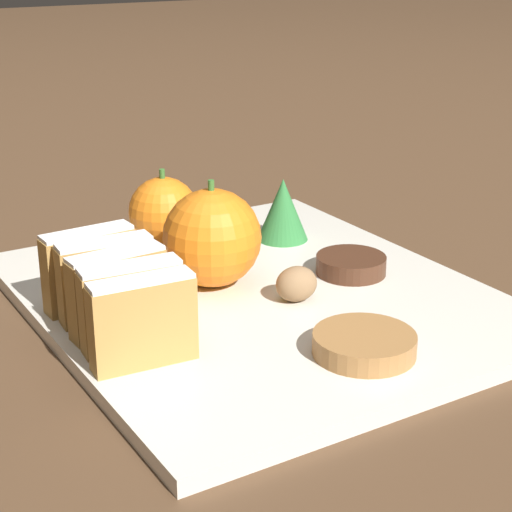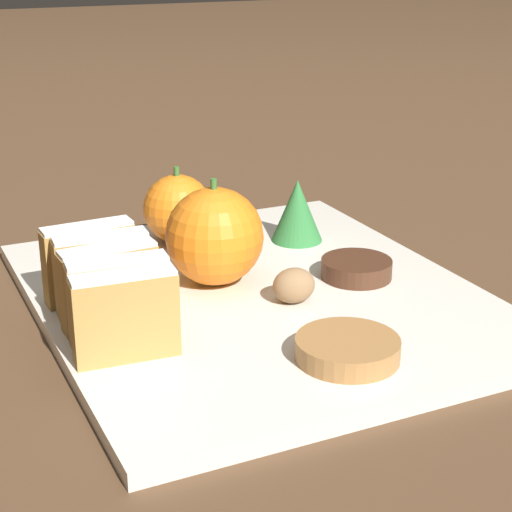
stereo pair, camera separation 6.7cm
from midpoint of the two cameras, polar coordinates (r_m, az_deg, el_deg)
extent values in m
plane|color=#513823|center=(0.69, 2.80, -3.33)|extent=(6.00, 6.00, 0.00)
cube|color=silver|center=(0.68, 2.81, -2.87)|extent=(0.33, 0.39, 0.01)
cube|color=#B28442|center=(0.57, -5.37, -4.23)|extent=(0.07, 0.02, 0.06)
cube|color=white|center=(0.56, -5.48, -1.35)|extent=(0.07, 0.02, 0.00)
cube|color=#B28442|center=(0.59, -5.91, -3.17)|extent=(0.07, 0.03, 0.06)
cube|color=white|center=(0.58, -6.02, -0.39)|extent=(0.07, 0.02, 0.00)
cube|color=#B28442|center=(0.62, -6.67, -2.23)|extent=(0.07, 0.02, 0.06)
cube|color=white|center=(0.60, -6.79, 0.46)|extent=(0.07, 0.02, 0.00)
cube|color=#B28442|center=(0.64, -7.25, -1.34)|extent=(0.07, 0.02, 0.06)
cube|color=white|center=(0.63, -7.38, 1.25)|extent=(0.07, 0.02, 0.00)
cube|color=#B28442|center=(0.66, -8.22, -0.59)|extent=(0.07, 0.02, 0.06)
cube|color=white|center=(0.65, -8.36, 1.92)|extent=(0.07, 0.02, 0.00)
sphere|color=orange|center=(0.78, -2.80, 3.12)|extent=(0.06, 0.06, 0.06)
cylinder|color=#38702D|center=(0.77, -2.84, 5.57)|extent=(0.00, 0.01, 0.01)
sphere|color=orange|center=(0.68, 0.02, 1.27)|extent=(0.08, 0.08, 0.08)
cylinder|color=#38702D|center=(0.67, 0.02, 4.72)|extent=(0.00, 0.01, 0.01)
ellipsoid|color=#8E6B47|center=(0.66, 5.46, -2.03)|extent=(0.03, 0.03, 0.03)
cylinder|color=#472819|center=(0.72, 9.39, -0.88)|extent=(0.06, 0.06, 0.02)
cylinder|color=#A3703D|center=(0.58, 9.45, -6.22)|extent=(0.07, 0.07, 0.02)
cone|color=#2D7538|center=(0.79, 5.20, 3.01)|extent=(0.05, 0.05, 0.06)
camera|label=1|loc=(0.03, -87.14, 1.08)|focal=60.00mm
camera|label=2|loc=(0.03, 92.86, -1.08)|focal=60.00mm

